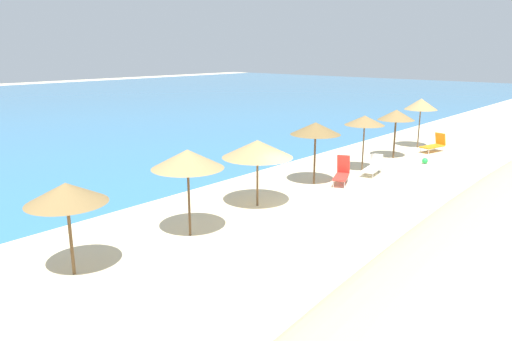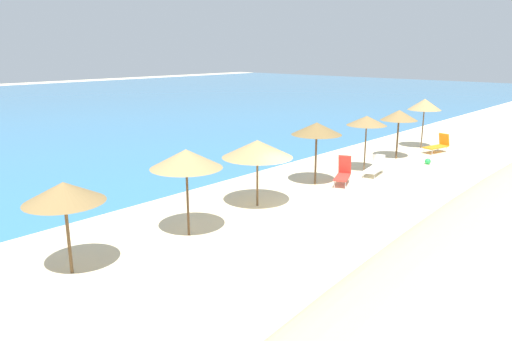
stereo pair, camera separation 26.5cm
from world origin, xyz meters
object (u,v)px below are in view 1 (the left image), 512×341
at_px(beach_umbrella_2, 66,193).
at_px(lounge_chair_0, 434,144).
at_px(beach_umbrella_4, 257,149).
at_px(beach_umbrella_8, 421,104).
at_px(beach_umbrella_3, 188,159).
at_px(beach_ball, 425,161).
at_px(lounge_chair_4, 342,172).
at_px(beach_umbrella_5, 316,129).
at_px(beach_umbrella_6, 365,121).
at_px(lounge_chair_2, 373,167).
at_px(beach_umbrella_7, 396,115).

distance_m(beach_umbrella_2, lounge_chair_0, 21.94).
relative_size(beach_umbrella_4, beach_umbrella_8, 0.90).
distance_m(beach_umbrella_3, beach_ball, 14.98).
relative_size(lounge_chair_4, beach_ball, 4.91).
bearing_deg(lounge_chair_4, beach_umbrella_2, 63.79).
height_order(beach_umbrella_4, beach_umbrella_8, beach_umbrella_8).
distance_m(beach_umbrella_4, beach_ball, 11.37).
distance_m(beach_umbrella_2, beach_umbrella_5, 11.47).
bearing_deg(beach_umbrella_6, beach_umbrella_4, 177.20).
height_order(beach_umbrella_2, beach_umbrella_8, beach_umbrella_8).
relative_size(beach_umbrella_3, beach_umbrella_8, 0.95).
xyz_separation_m(beach_umbrella_2, beach_umbrella_4, (7.54, 0.09, -0.02)).
distance_m(beach_umbrella_2, lounge_chair_2, 14.94).
bearing_deg(lounge_chair_0, beach_umbrella_6, 96.50).
distance_m(beach_umbrella_3, beach_umbrella_5, 7.64).
bearing_deg(beach_umbrella_6, beach_umbrella_5, 172.74).
relative_size(beach_umbrella_6, beach_umbrella_7, 1.03).
bearing_deg(beach_umbrella_2, beach_umbrella_6, -1.04).
bearing_deg(beach_umbrella_4, beach_umbrella_6, -2.80).
xyz_separation_m(beach_umbrella_3, beach_umbrella_5, (7.62, 0.44, -0.03)).
xyz_separation_m(beach_umbrella_3, beach_umbrella_6, (11.12, -0.01, -0.02)).
bearing_deg(beach_umbrella_2, beach_umbrella_5, 0.87).
height_order(beach_umbrella_7, lounge_chair_4, beach_umbrella_7).
bearing_deg(lounge_chair_2, lounge_chair_0, -102.09).
xyz_separation_m(beach_umbrella_5, beach_umbrella_6, (3.50, -0.45, 0.01)).
distance_m(beach_umbrella_4, beach_umbrella_5, 3.93).
relative_size(beach_umbrella_2, beach_umbrella_6, 0.92).
relative_size(beach_umbrella_7, beach_ball, 8.71).
xyz_separation_m(lounge_chair_0, lounge_chair_2, (-7.04, 0.21, -0.08)).
bearing_deg(lounge_chair_2, beach_umbrella_5, 61.06).
height_order(beach_umbrella_6, beach_ball, beach_umbrella_6).
xyz_separation_m(beach_umbrella_5, beach_ball, (7.07, -2.14, -2.33)).
distance_m(beach_umbrella_7, beach_ball, 2.89).
bearing_deg(beach_umbrella_4, beach_umbrella_3, -174.51).
distance_m(beach_umbrella_2, lounge_chair_4, 12.47).
xyz_separation_m(beach_umbrella_3, lounge_chair_2, (10.95, -0.68, -2.16)).
distance_m(beach_umbrella_3, beach_umbrella_7, 14.88).
height_order(beach_umbrella_5, beach_ball, beach_umbrella_5).
bearing_deg(beach_umbrella_5, lounge_chair_2, -18.60).
bearing_deg(lounge_chair_0, lounge_chair_2, 102.12).
distance_m(beach_umbrella_5, lounge_chair_4, 2.32).
distance_m(beach_umbrella_2, beach_umbrella_3, 3.86).
height_order(beach_umbrella_7, beach_ball, beach_umbrella_7).
bearing_deg(beach_umbrella_5, lounge_chair_0, -7.33).
xyz_separation_m(beach_umbrella_5, beach_umbrella_8, (10.93, -0.11, 0.15)).
bearing_deg(beach_umbrella_4, beach_umbrella_2, -179.29).
relative_size(beach_umbrella_5, beach_umbrella_6, 1.01).
height_order(beach_umbrella_2, beach_umbrella_5, beach_umbrella_5).
bearing_deg(lounge_chair_2, beach_ball, -115.59).
xyz_separation_m(beach_umbrella_6, lounge_chair_4, (-2.63, -0.43, -1.98)).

